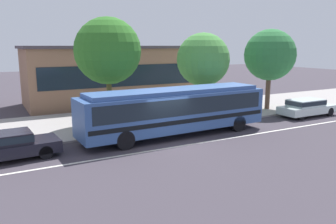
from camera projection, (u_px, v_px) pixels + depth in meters
ground_plane at (168, 143)px, 18.40m from camera, size 120.00×120.00×0.00m
sidewalk_slab at (124, 119)px, 24.04m from camera, size 60.00×8.00×0.12m
lane_stripe_center at (175, 147)px, 17.71m from camera, size 56.00×0.16×0.01m
transit_bus at (176, 109)px, 19.67m from camera, size 11.52×2.80×2.78m
sedan_behind_bus at (5, 145)px, 15.57m from camera, size 4.69×2.12×1.29m
sedan_far_ahead at (307, 107)px, 25.29m from camera, size 4.67×1.78×1.29m
pedestrian_waiting_near_sign at (174, 107)px, 22.81m from camera, size 0.37×0.37×1.78m
pedestrian_walking_along_curb at (168, 108)px, 22.67m from camera, size 0.39×0.39×1.64m
pedestrian_standing_by_tree at (220, 103)px, 24.92m from camera, size 0.42×0.42×1.63m
bus_stop_sign at (209, 98)px, 22.89m from camera, size 0.08×0.44×2.47m
street_tree_near_stop at (108, 51)px, 21.32m from camera, size 4.23×4.23×6.89m
street_tree_mid_block at (203, 60)px, 24.75m from camera, size 3.90×3.90×6.04m
street_tree_far_end at (270, 55)px, 27.00m from camera, size 4.08×4.08×6.41m
station_building at (110, 74)px, 31.04m from camera, size 15.12×6.85×5.21m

